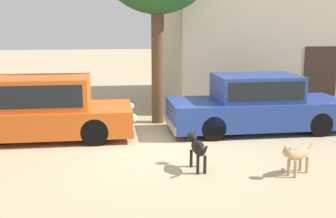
% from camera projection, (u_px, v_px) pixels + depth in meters
% --- Properties ---
extents(ground_plane, '(80.00, 80.00, 0.00)m').
position_uv_depth(ground_plane, '(159.00, 150.00, 9.42)').
color(ground_plane, tan).
extents(parked_sedan_nearest, '(4.62, 1.83, 1.53)m').
position_uv_depth(parked_sedan_nearest, '(37.00, 107.00, 10.26)').
color(parked_sedan_nearest, '#D15619').
rests_on(parked_sedan_nearest, ground_plane).
extents(parked_sedan_second, '(4.75, 1.80, 1.49)m').
position_uv_depth(parked_sedan_second, '(257.00, 104.00, 11.03)').
color(parked_sedan_second, navy).
rests_on(parked_sedan_second, ground_plane).
extents(stray_dog_spotted, '(0.27, 1.03, 0.68)m').
position_uv_depth(stray_dog_spotted, '(197.00, 147.00, 8.10)').
color(stray_dog_spotted, black).
rests_on(stray_dog_spotted, ground_plane).
extents(stray_dog_tan, '(0.87, 0.58, 0.62)m').
position_uv_depth(stray_dog_tan, '(296.00, 155.00, 7.80)').
color(stray_dog_tan, tan).
rests_on(stray_dog_tan, ground_plane).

